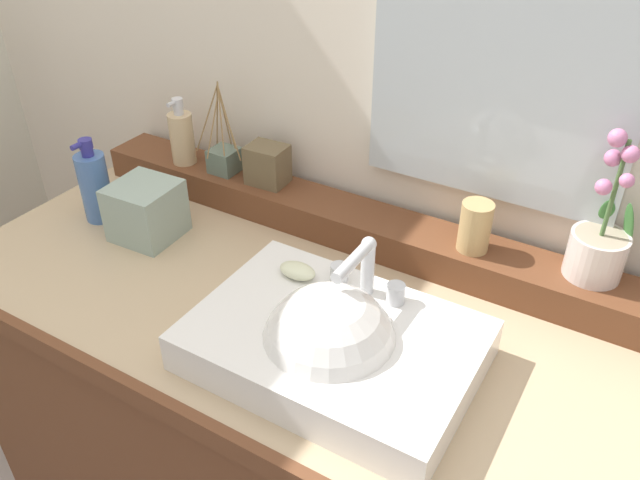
# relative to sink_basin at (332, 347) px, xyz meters

# --- Properties ---
(wall_back) EXTENTS (3.23, 0.20, 2.41)m
(wall_back) POSITION_rel_sink_basin_xyz_m (-0.12, 0.53, 0.32)
(wall_back) COLOR silver
(wall_back) RESTS_ON ground
(vanity_cabinet) EXTENTS (1.46, 0.64, 0.86)m
(vanity_cabinet) POSITION_rel_sink_basin_xyz_m (-0.12, 0.11, -0.46)
(vanity_cabinet) COLOR brown
(vanity_cabinet) RESTS_ON ground
(back_ledge) EXTENTS (1.38, 0.12, 0.07)m
(back_ledge) POSITION_rel_sink_basin_xyz_m (-0.12, 0.35, -0.00)
(back_ledge) COLOR brown
(back_ledge) RESTS_ON vanity_cabinet
(sink_basin) EXTENTS (0.46, 0.32, 0.26)m
(sink_basin) POSITION_rel_sink_basin_xyz_m (0.00, 0.00, 0.00)
(sink_basin) COLOR white
(sink_basin) RESTS_ON vanity_cabinet
(soap_bar) EXTENTS (0.07, 0.04, 0.02)m
(soap_bar) POSITION_rel_sink_basin_xyz_m (-0.13, 0.10, 0.05)
(soap_bar) COLOR beige
(soap_bar) RESTS_ON sink_basin
(potted_plant) EXTENTS (0.11, 0.10, 0.28)m
(potted_plant) POSITION_rel_sink_basin_xyz_m (0.32, 0.38, 0.10)
(potted_plant) COLOR silver
(potted_plant) RESTS_ON back_ledge
(soap_dispenser) EXTENTS (0.06, 0.06, 0.16)m
(soap_dispenser) POSITION_rel_sink_basin_xyz_m (-0.60, 0.34, 0.10)
(soap_dispenser) COLOR #D7B788
(soap_dispenser) RESTS_ON back_ledge
(tumbler_cup) EXTENTS (0.06, 0.06, 0.10)m
(tumbler_cup) POSITION_rel_sink_basin_xyz_m (0.11, 0.34, 0.08)
(tumbler_cup) COLOR tan
(tumbler_cup) RESTS_ON back_ledge
(reed_diffuser) EXTENTS (0.12, 0.08, 0.22)m
(reed_diffuser) POSITION_rel_sink_basin_xyz_m (-0.49, 0.35, 0.07)
(reed_diffuser) COLOR slate
(reed_diffuser) RESTS_ON back_ledge
(trinket_box) EXTENTS (0.09, 0.07, 0.09)m
(trinket_box) POSITION_rel_sink_basin_xyz_m (-0.37, 0.36, 0.08)
(trinket_box) COLOR brown
(trinket_box) RESTS_ON back_ledge
(lotion_bottle) EXTENTS (0.07, 0.07, 0.19)m
(lotion_bottle) POSITION_rel_sink_basin_xyz_m (-0.68, 0.13, 0.05)
(lotion_bottle) COLOR #4A71B0
(lotion_bottle) RESTS_ON vanity_cabinet
(tissue_box) EXTENTS (0.14, 0.14, 0.12)m
(tissue_box) POSITION_rel_sink_basin_xyz_m (-0.54, 0.14, 0.02)
(tissue_box) COLOR #94A99C
(tissue_box) RESTS_ON vanity_cabinet
(mirror) EXTENTS (0.49, 0.02, 0.54)m
(mirror) POSITION_rel_sink_basin_xyz_m (0.09, 0.42, 0.38)
(mirror) COLOR silver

